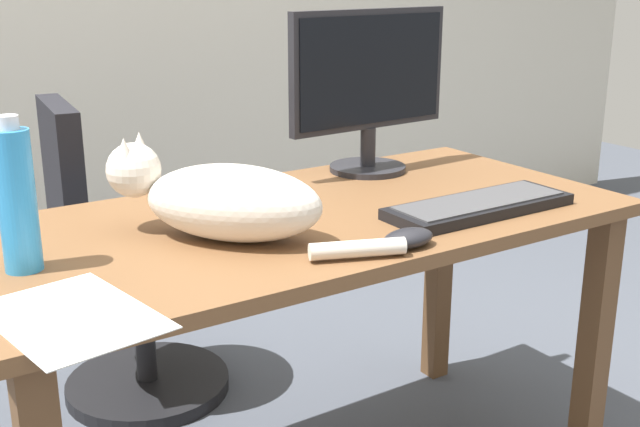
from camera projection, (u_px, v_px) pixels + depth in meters
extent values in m
cube|color=brown|center=(304.00, 221.00, 1.74)|extent=(1.43, 0.69, 0.03)
cube|color=brown|center=(594.00, 344.00, 1.96)|extent=(0.06, 0.06, 0.68)
cube|color=brown|center=(439.00, 272.00, 2.41)|extent=(0.06, 0.06, 0.68)
cylinder|color=black|center=(148.00, 384.00, 2.41)|extent=(0.48, 0.48, 0.04)
cylinder|color=black|center=(144.00, 326.00, 2.35)|extent=(0.06, 0.06, 0.43)
cylinder|color=black|center=(139.00, 248.00, 2.28)|extent=(0.44, 0.44, 0.06)
cube|color=black|center=(63.00, 177.00, 2.13)|extent=(0.10, 0.36, 0.40)
cylinder|color=#232328|center=(368.00, 168.00, 2.10)|extent=(0.20, 0.20, 0.01)
cylinder|color=#232328|center=(368.00, 147.00, 2.08)|extent=(0.04, 0.04, 0.10)
cube|color=#232328|center=(369.00, 69.00, 2.02)|extent=(0.48, 0.05, 0.30)
cube|color=black|center=(373.00, 70.00, 2.01)|extent=(0.45, 0.03, 0.27)
cube|color=black|center=(479.00, 206.00, 1.75)|extent=(0.44, 0.15, 0.02)
cube|color=#444447|center=(479.00, 200.00, 1.74)|extent=(0.40, 0.12, 0.00)
ellipsoid|color=silver|center=(233.00, 203.00, 1.55)|extent=(0.37, 0.39, 0.15)
sphere|color=silver|center=(134.00, 170.00, 1.60)|extent=(0.11, 0.11, 0.11)
cone|color=silver|center=(124.00, 149.00, 1.55)|extent=(0.04, 0.04, 0.04)
cone|color=silver|center=(140.00, 143.00, 1.61)|extent=(0.04, 0.04, 0.04)
cylinder|color=silver|center=(358.00, 249.00, 1.46)|extent=(0.18, 0.09, 0.03)
ellipsoid|color=#232328|center=(408.00, 238.00, 1.52)|extent=(0.11, 0.06, 0.04)
cube|color=white|center=(72.00, 316.00, 1.22)|extent=(0.25, 0.32, 0.00)
cylinder|color=#2D8CD1|center=(17.00, 201.00, 1.38)|extent=(0.07, 0.07, 0.25)
cylinder|color=silver|center=(8.00, 122.00, 1.34)|extent=(0.04, 0.04, 0.02)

